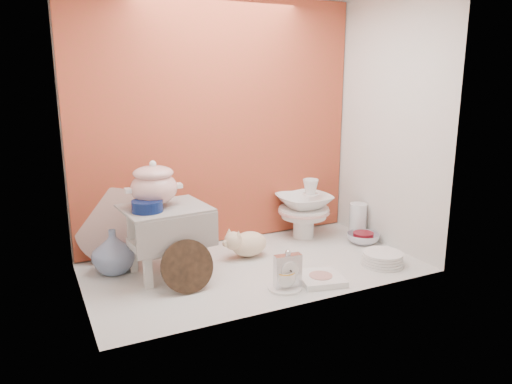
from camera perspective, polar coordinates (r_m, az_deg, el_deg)
ground at (r=2.69m, az=-0.20°, el=-8.86°), size 1.80×1.80×0.00m
niche_shell at (r=2.65m, az=-1.94°, el=11.46°), size 1.86×1.03×1.53m
step_stool at (r=2.59m, az=-10.60°, el=-5.68°), size 0.46×0.40×0.37m
soup_tureen at (r=2.53m, az=-12.03°, el=1.01°), size 0.29×0.29×0.24m
cobalt_bowl at (r=2.45m, az=-12.76°, el=-1.63°), size 0.20×0.20×0.06m
floral_platter at (r=2.82m, az=-16.55°, el=-3.89°), size 0.45×0.28×0.42m
blue_white_vase at (r=2.69m, az=-16.55°, el=-6.75°), size 0.26×0.26×0.24m
lacquer_tray at (r=2.39m, az=-8.14°, el=-8.73°), size 0.27×0.11×0.25m
mantel_clock at (r=2.40m, az=3.78°, el=-9.21°), size 0.14×0.06×0.20m
plush_pig at (r=2.81m, az=-0.84°, el=-6.12°), size 0.32×0.27×0.16m
teacup_saucer at (r=2.44m, az=3.42°, el=-11.23°), size 0.18×0.18×0.01m
gold_rim_teacup at (r=2.42m, az=3.43°, el=-10.17°), size 0.12×0.12×0.09m
lattice_dish at (r=2.53m, az=7.66°, el=-10.13°), size 0.26×0.26×0.03m
dinner_plate_stack at (r=2.80m, az=14.75°, el=-7.62°), size 0.30×0.30×0.07m
crystal_bowl at (r=3.12m, az=12.57°, el=-5.37°), size 0.24×0.24×0.06m
clear_glass_vase at (r=3.22m, az=11.96°, el=-3.30°), size 0.12×0.12×0.22m
porcelain_tower at (r=3.13m, az=5.69°, el=-1.96°), size 0.38×0.38×0.39m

